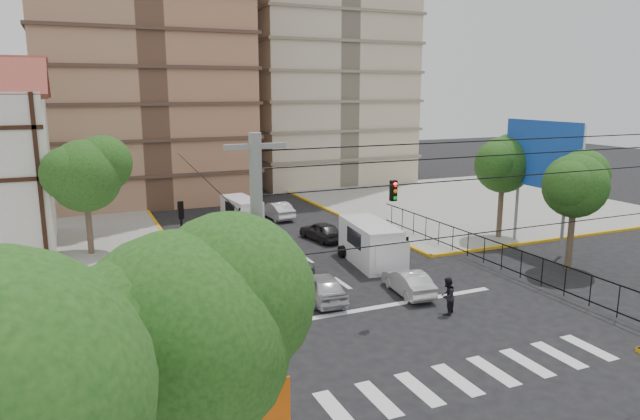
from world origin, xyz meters
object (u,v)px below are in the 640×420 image
district_sign (272,414)px  car_silver_front_left (322,286)px  traffic_light_nw (182,229)px  van_left_lane (243,213)px  pedestrian_crosswalk (447,296)px  car_white_front_right (408,282)px  van_right_lane (372,245)px

district_sign → car_silver_front_left: 14.24m
traffic_light_nw → district_sign: (-1.00, -17.04, -0.66)m
district_sign → traffic_light_nw: bearing=86.6°
van_left_lane → pedestrian_crosswalk: 20.98m
traffic_light_nw → car_silver_front_left: size_ratio=1.08×
van_left_lane → car_white_front_right: bearing=-83.8°
car_white_front_right → van_right_lane: bearing=-92.5°
van_right_lane → district_sign: bearing=-118.6°
car_silver_front_left → car_white_front_right: (4.34, -0.97, -0.07)m
traffic_light_nw → car_white_front_right: traffic_light_nw is taller
van_right_lane → car_silver_front_left: size_ratio=1.38×
van_right_lane → traffic_light_nw: bearing=-175.4°
car_white_front_right → pedestrian_crosswalk: 2.99m
district_sign → van_right_lane: district_sign is taller
district_sign → car_silver_front_left: (6.79, 12.39, -1.76)m
district_sign → van_left_lane: (7.68, 29.10, -1.44)m
traffic_light_nw → van_right_lane: 11.09m
district_sign → van_left_lane: district_sign is taller
car_white_front_right → pedestrian_crosswalk: (0.19, -2.98, 0.25)m
district_sign → pedestrian_crosswalk: size_ratio=1.83×
car_white_front_right → car_silver_front_left: bearing=-6.5°
district_sign → van_left_lane: bearing=75.2°
traffic_light_nw → van_right_lane: size_ratio=0.78×
district_sign → car_white_front_right: (11.13, 11.42, -1.83)m
district_sign → car_white_front_right: size_ratio=0.85×
van_left_lane → car_silver_front_left: 16.74m
pedestrian_crosswalk → district_sign: bearing=3.7°
van_right_lane → pedestrian_crosswalk: size_ratio=3.24×
van_right_lane → car_silver_front_left: van_right_lane is taller
car_silver_front_left → car_white_front_right: bearing=172.7°
van_left_lane → car_silver_front_left: van_left_lane is taller
district_sign → car_white_front_right: 16.05m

